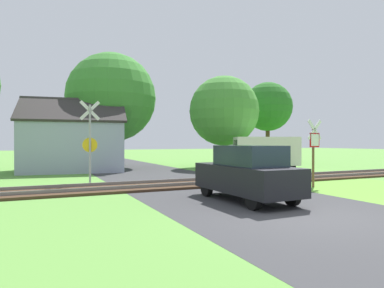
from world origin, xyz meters
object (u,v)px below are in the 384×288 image
crossing_sign_far (90,139)px  mail_truck (263,152)px  stop_sign_near (314,147)px  tree_far (268,107)px  tree_center (111,98)px  tree_right (224,111)px  house (74,144)px  parked_car (247,173)px

crossing_sign_far → mail_truck: (11.90, 3.54, -0.81)m
stop_sign_near → tree_far: 17.57m
tree_center → tree_far: tree_center is taller
tree_right → mail_truck: tree_right is taller
crossing_sign_far → tree_right: tree_right is taller
crossing_sign_far → house: bearing=93.3°
tree_center → tree_right: size_ratio=1.23×
house → tree_center: size_ratio=0.84×
house → tree_center: bearing=40.5°
tree_right → mail_truck: 4.67m
house → mail_truck: bearing=-13.8°
tree_right → tree_far: 7.34m
stop_sign_near → house: 15.31m
mail_truck → stop_sign_near: bearing=179.9°
stop_sign_near → parked_car: (-4.47, -1.67, -0.80)m
stop_sign_near → mail_truck: stop_sign_near is taller
house → tree_far: tree_far is taller
tree_far → stop_sign_near: bearing=-120.9°
tree_right → mail_truck: bearing=-71.9°
house → parked_car: size_ratio=1.77×
house → tree_right: (10.65, -1.33, 2.49)m
stop_sign_near → tree_center: bearing=-77.6°
stop_sign_near → parked_car: bearing=12.4°
tree_center → stop_sign_near: bearing=-69.5°
stop_sign_near → tree_right: tree_right is taller
tree_far → crossing_sign_far: bearing=-149.5°
tree_center → parked_car: bearing=-86.5°
tree_center → tree_far: size_ratio=1.15×
tree_center → tree_far: (14.33, 0.12, -0.05)m
crossing_sign_far → tree_far: tree_far is taller
crossing_sign_far → tree_center: 10.96m
stop_sign_near → tree_right: size_ratio=0.41×
stop_sign_near → mail_truck: 8.84m
tree_center → tree_right: 8.47m
stop_sign_near → tree_right: (2.34, 11.52, 2.55)m
tree_far → house: bearing=-173.6°
house → tree_right: bearing=1.0°
tree_center → tree_right: bearing=-21.8°
crossing_sign_far → tree_center: tree_center is taller
house → tree_far: (17.17, 1.93, 3.38)m
tree_center → tree_far: 14.33m
mail_truck → parked_car: size_ratio=1.30×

